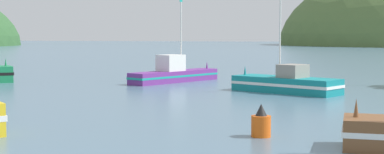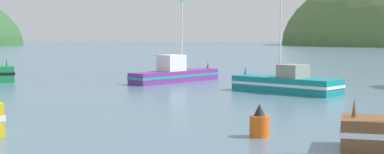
% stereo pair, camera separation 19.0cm
% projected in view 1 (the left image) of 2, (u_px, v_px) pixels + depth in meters
% --- Properties ---
extents(fishing_boat_purple, '(6.46, 9.46, 7.29)m').
position_uv_depth(fishing_boat_purple, '(174.00, 74.00, 50.63)').
color(fishing_boat_purple, '#6B2D84').
rests_on(fishing_boat_purple, ground).
extents(fishing_boat_teal, '(8.29, 6.33, 7.66)m').
position_uv_depth(fishing_boat_teal, '(286.00, 83.00, 41.55)').
color(fishing_boat_teal, '#147F84').
rests_on(fishing_boat_teal, ground).
extents(channel_buoy, '(0.82, 0.82, 1.38)m').
position_uv_depth(channel_buoy, '(261.00, 123.00, 23.75)').
color(channel_buoy, '#E55914').
rests_on(channel_buoy, ground).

